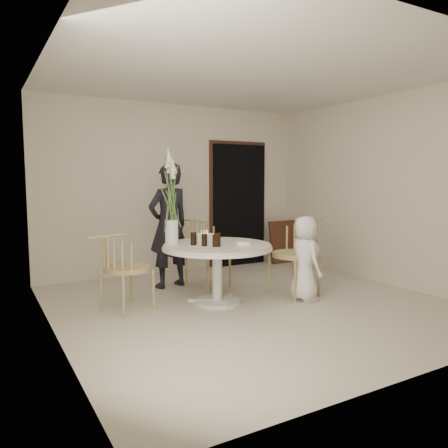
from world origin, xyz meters
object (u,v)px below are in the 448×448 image
chair_right (302,245)px  flower_vase (171,201)px  chair_left (117,262)px  girl (169,226)px  boy (305,258)px  birthday_cake (205,239)px  chair_far (201,243)px  table (217,253)px

chair_right → flower_vase: bearing=-112.8°
chair_right → chair_left: 2.38m
chair_left → girl: bearing=-68.8°
girl → boy: bearing=117.7°
chair_left → boy: boy is taller
boy → birthday_cake: boy is taller
chair_far → chair_right: bearing=-64.9°
chair_left → birthday_cake: (1.06, -0.09, 0.20)m
table → chair_right: size_ratio=1.33×
chair_far → boy: bearing=-76.4°
birthday_cake → girl: bearing=95.6°
birthday_cake → chair_left: bearing=175.4°
chair_left → boy: size_ratio=0.86×
girl → birthday_cake: girl is taller
chair_far → birthday_cake: size_ratio=3.90×
chair_far → flower_vase: 1.11m
girl → boy: girl is taller
table → chair_far: size_ratio=1.41×
chair_left → birthday_cake: 1.08m
girl → flower_vase: size_ratio=1.49×
girl → chair_left: bearing=29.0°
chair_far → boy: boy is taller
girl → chair_far: bearing=144.1°
boy → birthday_cake: (-1.12, 0.55, 0.26)m
girl → birthday_cake: bearing=83.9°
table → girl: 1.10m
chair_left → girl: 1.31m
girl → birthday_cake: (0.09, -0.92, -0.08)m
table → girl: bearing=100.3°
flower_vase → chair_far: bearing=40.5°
birthday_cake → flower_vase: bearing=158.8°
table → flower_vase: size_ratio=1.14×
table → chair_right: (1.18, -0.16, 0.03)m
table → birthday_cake: birthday_cake is taller
chair_left → flower_vase: bearing=-104.6°
girl → birthday_cake: 0.93m
birthday_cake → chair_far: bearing=66.6°
chair_right → chair_far: bearing=-144.8°
chair_left → boy: bearing=-125.8°
chair_right → girl: (-1.38, 1.21, 0.22)m
table → girl: size_ratio=0.77×
boy → flower_vase: bearing=71.0°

